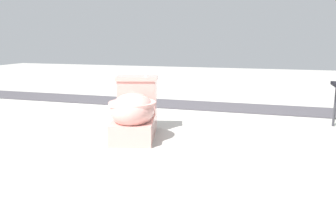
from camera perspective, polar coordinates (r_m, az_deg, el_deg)
name	(u,v)px	position (r m, az deg, el deg)	size (l,w,h in m)	color
ground_plane	(129,131)	(3.05, -6.83, -4.52)	(14.00, 14.00, 0.00)	#A8A59E
gravel_strip	(206,106)	(4.15, 6.72, -0.16)	(0.56, 8.00, 0.01)	#423F44
toilet	(134,112)	(2.81, -5.90, -1.27)	(0.70, 0.51, 0.52)	#E09E93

